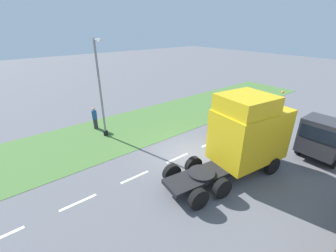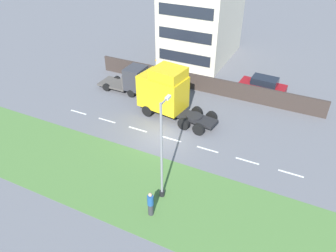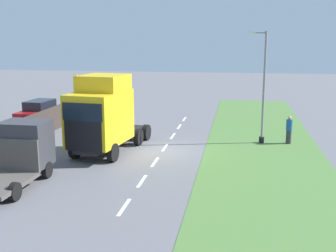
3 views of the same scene
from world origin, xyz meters
name	(u,v)px [view 1 (image 1 of 3)]	position (x,y,z in m)	size (l,w,h in m)	color
ground_plane	(185,154)	(0.00, 0.00, 0.00)	(120.00, 120.00, 0.00)	slate
grass_verge	(138,126)	(-6.00, 0.00, 0.01)	(7.00, 44.00, 0.01)	#4C7538
lane_markings	(177,158)	(0.00, -0.70, 0.00)	(0.16, 21.00, 0.00)	white
lorry_cab	(246,134)	(3.30, 1.43, 2.33)	(3.54, 7.59, 4.77)	black
flatbed_truck	(323,138)	(5.69, 6.37, 1.46)	(2.29, 5.08, 2.78)	#333338
lamp_post	(101,95)	(-5.93, -2.90, 3.28)	(1.29, 0.33, 7.13)	black
pedestrian	(95,118)	(-7.71, -2.99, 0.90)	(0.39, 0.39, 1.82)	#333338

